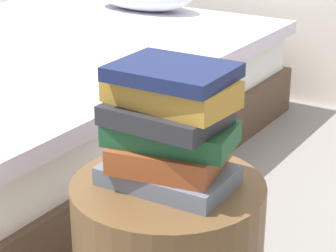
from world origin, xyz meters
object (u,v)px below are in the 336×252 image
(book_ochre, at_px, (171,91))
(book_rust, at_px, (169,153))
(bed, at_px, (41,93))
(book_navy, at_px, (173,72))
(book_charcoal, at_px, (166,115))
(book_slate, at_px, (170,175))
(book_forest, at_px, (172,133))

(book_ochre, bearing_deg, book_rust, 150.04)
(bed, xyz_separation_m, book_ochre, (1.14, -0.84, 0.45))
(bed, relative_size, book_navy, 8.15)
(book_rust, bearing_deg, book_charcoal, -88.90)
(bed, distance_m, book_slate, 1.44)
(book_rust, bearing_deg, book_forest, -36.50)
(bed, xyz_separation_m, book_forest, (1.14, -0.84, 0.35))
(bed, bearing_deg, book_forest, -34.34)
(book_slate, distance_m, book_navy, 0.25)
(book_ochre, bearing_deg, bed, 149.56)
(book_rust, xyz_separation_m, book_navy, (0.01, -0.01, 0.20))
(book_navy, bearing_deg, book_rust, 148.19)
(bed, height_order, book_charcoal, book_charcoal)
(bed, distance_m, book_rust, 1.44)
(book_slate, height_order, book_forest, book_forest)
(book_forest, bearing_deg, bed, 135.12)
(bed, bearing_deg, book_charcoal, -34.99)
(book_forest, height_order, book_charcoal, book_charcoal)
(book_rust, bearing_deg, book_navy, -41.07)
(bed, distance_m, book_charcoal, 1.47)
(book_forest, relative_size, book_ochre, 1.02)
(book_rust, xyz_separation_m, book_charcoal, (0.00, -0.02, 0.10))
(book_ochre, bearing_deg, book_navy, -17.75)
(book_charcoal, distance_m, book_navy, 0.10)
(book_slate, xyz_separation_m, book_navy, (0.01, -0.00, 0.25))
(book_slate, bearing_deg, book_charcoal, -107.13)
(bed, xyz_separation_m, book_slate, (1.14, -0.84, 0.24))
(book_rust, distance_m, book_forest, 0.06)
(book_slate, distance_m, book_ochre, 0.20)
(book_rust, xyz_separation_m, book_forest, (0.01, -0.01, 0.05))
(book_ochre, distance_m, book_navy, 0.05)
(book_forest, height_order, book_ochre, book_ochre)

